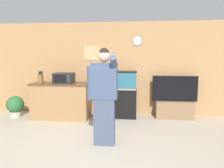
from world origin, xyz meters
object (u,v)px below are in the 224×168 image
(counter_island, at_px, (61,101))
(microwave, at_px, (64,78))
(person_standing, at_px, (104,95))
(aquarium_on_stand, at_px, (121,94))
(tv_on_stand, at_px, (174,106))
(potted_plant, at_px, (15,105))
(knife_block, at_px, (40,78))

(counter_island, height_order, microwave, microwave)
(counter_island, bearing_deg, person_standing, -49.25)
(aquarium_on_stand, bearing_deg, tv_on_stand, 2.04)
(microwave, xyz_separation_m, potted_plant, (-1.39, -0.04, -0.77))
(counter_island, relative_size, person_standing, 0.85)
(microwave, height_order, knife_block, knife_block)
(microwave, xyz_separation_m, person_standing, (1.31, -1.64, -0.14))
(counter_island, xyz_separation_m, potted_plant, (-1.31, -0.01, -0.16))
(counter_island, bearing_deg, microwave, 22.41)
(counter_island, xyz_separation_m, tv_on_stand, (3.01, 0.34, -0.14))
(potted_plant, bearing_deg, counter_island, 0.35)
(microwave, bearing_deg, aquarium_on_stand, 9.60)
(person_standing, bearing_deg, potted_plant, 149.33)
(aquarium_on_stand, height_order, potted_plant, aquarium_on_stand)
(knife_block, height_order, person_standing, person_standing)
(aquarium_on_stand, bearing_deg, person_standing, -95.89)
(person_standing, bearing_deg, counter_island, 130.75)
(tv_on_stand, bearing_deg, counter_island, -173.61)
(counter_island, height_order, potted_plant, counter_island)
(microwave, distance_m, aquarium_on_stand, 1.59)
(tv_on_stand, bearing_deg, person_standing, -129.86)
(knife_block, relative_size, tv_on_stand, 0.27)
(microwave, distance_m, tv_on_stand, 3.04)
(microwave, relative_size, potted_plant, 0.87)
(counter_island, distance_m, tv_on_stand, 3.03)
(counter_island, relative_size, microwave, 3.04)
(counter_island, xyz_separation_m, knife_block, (-0.55, -0.02, 0.59))
(microwave, relative_size, tv_on_stand, 0.43)
(aquarium_on_stand, height_order, person_standing, person_standing)
(aquarium_on_stand, distance_m, person_standing, 1.93)
(aquarium_on_stand, bearing_deg, knife_block, -171.91)
(potted_plant, bearing_deg, knife_block, -0.71)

